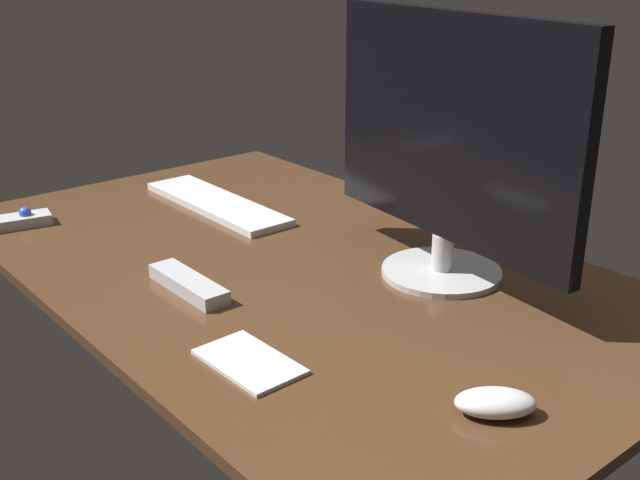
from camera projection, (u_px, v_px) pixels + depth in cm
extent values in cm
cube|color=#4C301C|center=(292.00, 267.00, 144.55)|extent=(140.00, 84.00, 2.00)
cylinder|color=silver|center=(441.00, 272.00, 138.65)|extent=(21.31, 21.31, 1.11)
cylinder|color=silver|center=(443.00, 252.00, 137.27)|extent=(3.88, 3.88, 6.50)
cube|color=black|center=(450.00, 128.00, 129.22)|extent=(56.74, 9.14, 37.89)
cube|color=white|center=(217.00, 203.00, 173.65)|extent=(42.78, 11.55, 1.50)
ellipsoid|color=silver|center=(495.00, 403.00, 97.49)|extent=(11.01, 11.51, 3.40)
cube|color=#B7B7BC|center=(12.00, 222.00, 161.22)|extent=(8.48, 16.33, 2.19)
sphere|color=blue|center=(25.00, 213.00, 161.93)|extent=(2.53, 2.53, 2.53)
cube|color=#B7B7BC|center=(188.00, 284.00, 132.03)|extent=(18.69, 4.97, 2.46)
cube|color=silver|center=(249.00, 362.00, 109.64)|extent=(16.01, 9.66, 0.62)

